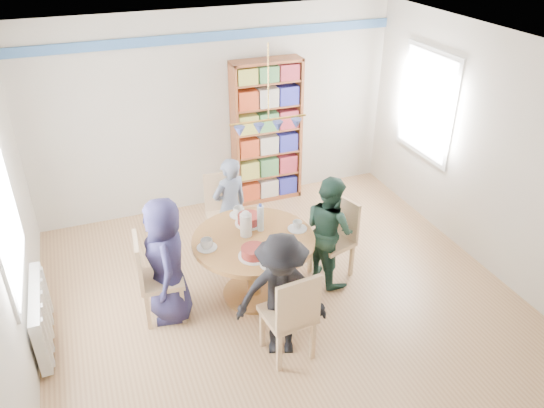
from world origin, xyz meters
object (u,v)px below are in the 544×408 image
dining_table (254,253)px  chair_right (337,234)px  person_near (281,296)px  chair_near (292,313)px  radiator (41,316)px  person_right (329,230)px  bookshelf (267,134)px  chair_far (224,210)px  person_far (230,207)px  chair_left (152,275)px  person_left (166,261)px

dining_table → chair_right: 1.03m
person_near → chair_near: bearing=-51.1°
radiator → person_right: bearing=-0.1°
radiator → person_right: person_right is taller
radiator → bookshelf: (3.08, 2.04, 0.65)m
radiator → chair_right: (3.20, 0.05, 0.17)m
chair_far → person_far: 0.14m
chair_left → person_far: person_far is taller
dining_table → radiator: bearing=179.6°
chair_far → person_far: (0.05, -0.10, 0.09)m
person_near → bookshelf: (0.94, 2.93, 0.35)m
person_left → radiator: bearing=-84.3°
person_far → bookshelf: size_ratio=0.62×
radiator → chair_right: size_ratio=1.06×
person_left → chair_left: bearing=-92.3°
chair_far → person_left: size_ratio=0.72×
chair_near → chair_far: bearing=91.4°
chair_left → person_right: (1.97, -0.02, 0.11)m
person_far → bookshelf: 1.50m
person_far → person_near: (-0.05, -1.78, 0.02)m
chair_far → person_right: size_ratio=0.76×
dining_table → person_right: size_ratio=1.00×
chair_far → person_right: bearing=-47.4°
chair_right → chair_far: 1.42m
dining_table → chair_left: size_ratio=1.33×
person_left → person_near: (0.89, -0.88, -0.04)m
chair_near → person_right: 1.35m
chair_left → person_left: size_ratio=0.71×
chair_near → person_left: person_left is taller
person_left → chair_near: bearing=48.6°
chair_left → chair_near: chair_near is taller
radiator → dining_table: (2.16, -0.01, 0.21)m
chair_right → person_far: person_far is taller
chair_left → person_left: person_left is taller
chair_right → person_left: size_ratio=0.69×
person_far → person_right: bearing=118.4°
chair_far → chair_near: size_ratio=0.99×
chair_right → person_far: (-1.01, 0.85, 0.11)m
person_right → person_near: person_near is taller
person_far → person_left: bearing=28.0°
chair_left → person_right: bearing=-0.7°
chair_far → chair_left: bearing=-136.8°
person_left → person_near: bearing=51.2°
radiator → chair_near: bearing=-25.2°
radiator → chair_far: chair_far is taller
chair_right → person_far: size_ratio=0.75×
person_right → bookshelf: (0.02, 2.05, 0.35)m
chair_left → bookshelf: (1.99, 2.02, 0.46)m
bookshelf → chair_far: bearing=-132.1°
chair_right → person_right: size_ratio=0.73×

